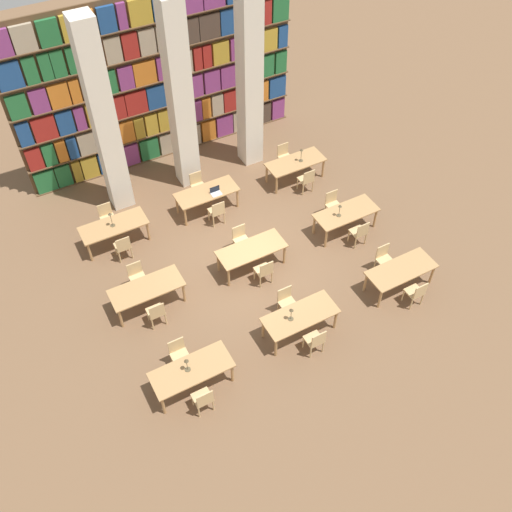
{
  "coord_description": "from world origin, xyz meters",
  "views": [
    {
      "loc": [
        -5.03,
        -9.45,
        12.11
      ],
      "look_at": [
        0.0,
        -0.26,
        0.66
      ],
      "focal_mm": 40.0,
      "sensor_mm": 36.0,
      "label": 1
    }
  ],
  "objects_px": {
    "pillar_right": "(250,79)",
    "reading_table_5": "(346,214)",
    "chair_9": "(241,239)",
    "desk_lamp_1": "(291,312)",
    "reading_table_1": "(300,317)",
    "chair_8": "(264,271)",
    "chair_3": "(287,301)",
    "reading_table_8": "(295,164)",
    "chair_16": "(307,180)",
    "chair_12": "(123,246)",
    "chair_7": "(137,276)",
    "pillar_center": "(180,99)",
    "desk_lamp_3": "(111,217)",
    "laptop": "(216,192)",
    "chair_17": "(284,156)",
    "pillar_left": "(104,121)",
    "chair_0": "(203,399)",
    "chair_2": "(315,340)",
    "chair_13": "(107,217)",
    "reading_table_3": "(147,290)",
    "desk_lamp_0": "(187,363)",
    "chair_15": "(198,185)",
    "reading_table_4": "(251,251)",
    "chair_14": "(217,211)",
    "chair_11": "(333,204)",
    "reading_table_7": "(207,194)",
    "reading_table_6": "(114,227)",
    "chair_1": "(179,353)",
    "reading_table_0": "(192,371)",
    "chair_6": "(156,312)",
    "chair_10": "(360,232)",
    "chair_5": "(384,258)",
    "chair_4": "(416,293)"
  },
  "relations": [
    {
      "from": "chair_3",
      "to": "chair_17",
      "type": "relative_size",
      "value": 1.0
    },
    {
      "from": "chair_3",
      "to": "chair_15",
      "type": "relative_size",
      "value": 1.0
    },
    {
      "from": "chair_5",
      "to": "chair_1",
      "type": "bearing_deg",
      "value": 1.04
    },
    {
      "from": "reading_table_8",
      "to": "chair_16",
      "type": "xyz_separation_m",
      "value": [
        0.0,
        -0.69,
        -0.16
      ]
    },
    {
      "from": "chair_1",
      "to": "chair_15",
      "type": "distance_m",
      "value": 6.18
    },
    {
      "from": "pillar_left",
      "to": "chair_14",
      "type": "distance_m",
      "value": 4.07
    },
    {
      "from": "desk_lamp_0",
      "to": "chair_9",
      "type": "xyz_separation_m",
      "value": [
        3.11,
        3.33,
        -0.53
      ]
    },
    {
      "from": "reading_table_3",
      "to": "chair_8",
      "type": "xyz_separation_m",
      "value": [
        3.06,
        -0.78,
        -0.16
      ]
    },
    {
      "from": "chair_6",
      "to": "chair_17",
      "type": "xyz_separation_m",
      "value": [
        6.13,
        3.96,
        0.0
      ]
    },
    {
      "from": "chair_12",
      "to": "chair_13",
      "type": "height_order",
      "value": "same"
    },
    {
      "from": "chair_8",
      "to": "chair_13",
      "type": "height_order",
      "value": "same"
    },
    {
      "from": "chair_6",
      "to": "chair_15",
      "type": "distance_m",
      "value": 5.0
    },
    {
      "from": "chair_6",
      "to": "chair_9",
      "type": "xyz_separation_m",
      "value": [
        3.09,
        1.28,
        0.0
      ]
    },
    {
      "from": "desk_lamp_0",
      "to": "chair_2",
      "type": "distance_m",
      "value": 3.21
    },
    {
      "from": "chair_0",
      "to": "reading_table_1",
      "type": "xyz_separation_m",
      "value": [
        3.04,
        0.81,
        0.16
      ]
    },
    {
      "from": "chair_3",
      "to": "reading_table_8",
      "type": "height_order",
      "value": "chair_3"
    },
    {
      "from": "reading_table_0",
      "to": "chair_9",
      "type": "bearing_deg",
      "value": 47.95
    },
    {
      "from": "chair_9",
      "to": "laptop",
      "type": "bearing_deg",
      "value": -93.86
    },
    {
      "from": "chair_7",
      "to": "reading_table_8",
      "type": "relative_size",
      "value": 0.47
    },
    {
      "from": "pillar_right",
      "to": "reading_table_4",
      "type": "height_order",
      "value": "pillar_right"
    },
    {
      "from": "chair_3",
      "to": "reading_table_7",
      "type": "bearing_deg",
      "value": -88.94
    },
    {
      "from": "pillar_right",
      "to": "reading_table_5",
      "type": "bearing_deg",
      "value": -79.43
    },
    {
      "from": "chair_9",
      "to": "chair_16",
      "type": "bearing_deg",
      "value": -156.64
    },
    {
      "from": "chair_11",
      "to": "reading_table_6",
      "type": "bearing_deg",
      "value": -18.43
    },
    {
      "from": "pillar_center",
      "to": "chair_9",
      "type": "xyz_separation_m",
      "value": [
        0.01,
        -3.67,
        -2.51
      ]
    },
    {
      "from": "reading_table_1",
      "to": "chair_9",
      "type": "distance_m",
      "value": 3.25
    },
    {
      "from": "pillar_center",
      "to": "pillar_right",
      "type": "bearing_deg",
      "value": 0.0
    },
    {
      "from": "chair_4",
      "to": "reading_table_7",
      "type": "bearing_deg",
      "value": 118.19
    },
    {
      "from": "chair_8",
      "to": "reading_table_1",
      "type": "bearing_deg",
      "value": -90.85
    },
    {
      "from": "desk_lamp_0",
      "to": "chair_3",
      "type": "distance_m",
      "value": 3.24
    },
    {
      "from": "chair_10",
      "to": "chair_15",
      "type": "distance_m",
      "value": 5.24
    },
    {
      "from": "chair_7",
      "to": "chair_9",
      "type": "height_order",
      "value": "same"
    },
    {
      "from": "reading_table_1",
      "to": "chair_11",
      "type": "height_order",
      "value": "chair_11"
    },
    {
      "from": "pillar_center",
      "to": "desk_lamp_3",
      "type": "distance_m",
      "value": 3.98
    },
    {
      "from": "chair_2",
      "to": "chair_17",
      "type": "bearing_deg",
      "value": 65.3
    },
    {
      "from": "pillar_left",
      "to": "chair_0",
      "type": "distance_m",
      "value": 8.16
    },
    {
      "from": "desk_lamp_0",
      "to": "reading_table_7",
      "type": "height_order",
      "value": "desk_lamp_0"
    },
    {
      "from": "reading_table_4",
      "to": "chair_0",
      "type": "bearing_deg",
      "value": -132.18
    },
    {
      "from": "reading_table_1",
      "to": "chair_8",
      "type": "relative_size",
      "value": 2.14
    },
    {
      "from": "pillar_left",
      "to": "chair_3",
      "type": "xyz_separation_m",
      "value": [
        2.3,
        -6.23,
        -2.51
      ]
    },
    {
      "from": "chair_13",
      "to": "chair_15",
      "type": "distance_m",
      "value": 2.95
    },
    {
      "from": "chair_9",
      "to": "desk_lamp_1",
      "type": "bearing_deg",
      "value": 84.65
    },
    {
      "from": "desk_lamp_3",
      "to": "reading_table_7",
      "type": "xyz_separation_m",
      "value": [
        2.97,
        0.04,
        -0.43
      ]
    },
    {
      "from": "reading_table_0",
      "to": "chair_0",
      "type": "xyz_separation_m",
      "value": [
        -0.04,
        -0.69,
        -0.16
      ]
    },
    {
      "from": "chair_16",
      "to": "chair_17",
      "type": "bearing_deg",
      "value": 90.0
    },
    {
      "from": "reading_table_5",
      "to": "chair_16",
      "type": "distance_m",
      "value": 2.04
    },
    {
      "from": "reading_table_0",
      "to": "desk_lamp_3",
      "type": "xyz_separation_m",
      "value": [
        -0.02,
        5.37,
        0.43
      ]
    },
    {
      "from": "chair_0",
      "to": "reading_table_8",
      "type": "xyz_separation_m",
      "value": [
        6.1,
        6.05,
        0.16
      ]
    },
    {
      "from": "chair_16",
      "to": "chair_12",
      "type": "bearing_deg",
      "value": 179.8
    },
    {
      "from": "chair_4",
      "to": "desk_lamp_3",
      "type": "xyz_separation_m",
      "value": [
        -6.17,
        5.94,
        0.58
      ]
    }
  ]
}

